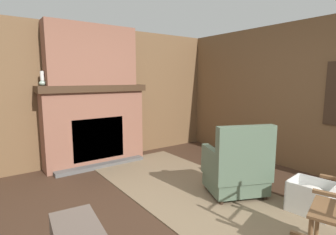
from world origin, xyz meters
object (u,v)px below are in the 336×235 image
laundry_basket (311,197)px  oil_lamp_vase (43,81)px  storage_case (99,81)px  firewood_stack (229,157)px  armchair (237,169)px

laundry_basket → oil_lamp_vase: oil_lamp_vase is taller
laundry_basket → oil_lamp_vase: 3.94m
laundry_basket → oil_lamp_vase: size_ratio=2.13×
oil_lamp_vase → storage_case: 0.89m
firewood_stack → armchair: bearing=-44.7°
oil_lamp_vase → storage_case: bearing=90.0°
firewood_stack → storage_case: bearing=-129.0°
armchair → storage_case: bearing=43.6°
armchair → firewood_stack: (-0.91, 0.90, -0.23)m
armchair → oil_lamp_vase: oil_lamp_vase is taller
firewood_stack → oil_lamp_vase: size_ratio=1.98×
oil_lamp_vase → firewood_stack: bearing=61.7°
armchair → laundry_basket: (0.76, 0.34, -0.18)m
oil_lamp_vase → storage_case: size_ratio=0.83×
firewood_stack → storage_case: storage_case is taller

